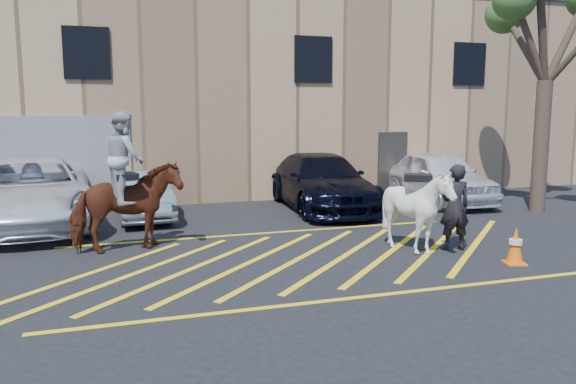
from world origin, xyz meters
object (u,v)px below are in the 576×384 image
object	(u,v)px
car_blue_suv	(321,182)
saddled_white	(417,210)
car_white_pickup	(32,193)
mounted_bay	(126,196)
car_silver_sedan	(142,195)
tree	(549,12)
car_white_suv	(439,177)
traffic_cone	(515,245)
handler	(455,207)

from	to	relation	value
car_blue_suv	saddled_white	distance (m)	5.58
car_white_pickup	mounted_bay	distance (m)	4.11
car_silver_sedan	tree	bearing A→B (deg)	-15.08
car_white_suv	traffic_cone	xyz separation A→B (m)	(-2.72, -6.90, -0.47)
car_white_pickup	mounted_bay	bearing A→B (deg)	-61.88
saddled_white	car_white_pickup	bearing A→B (deg)	145.73
car_blue_suv	tree	world-z (taller)	tree
car_white_suv	saddled_white	size ratio (longest dim) A/B	2.31
car_blue_suv	car_white_suv	xyz separation A→B (m)	(4.05, -0.05, 0.02)
car_silver_sedan	mounted_bay	xyz separation A→B (m)	(-0.55, -3.74, 0.55)
car_silver_sedan	mounted_bay	size ratio (longest dim) A/B	1.32
traffic_cone	handler	bearing A→B (deg)	110.40
mounted_bay	traffic_cone	bearing A→B (deg)	-25.11
handler	mounted_bay	size ratio (longest dim) A/B	0.63
car_silver_sedan	car_blue_suv	bearing A→B (deg)	-3.69
car_white_suv	handler	distance (m)	6.43
tree	traffic_cone	bearing A→B (deg)	-135.10
car_white_pickup	saddled_white	world-z (taller)	saddled_white
car_white_pickup	car_silver_sedan	world-z (taller)	car_white_pickup
car_white_suv	mounted_bay	xyz separation A→B (m)	(-9.86, -3.55, 0.36)
car_blue_suv	mounted_bay	bearing A→B (deg)	-144.60
mounted_bay	saddled_white	distance (m)	6.10
car_blue_suv	traffic_cone	size ratio (longest dim) A/B	7.71
handler	mounted_bay	bearing A→B (deg)	-8.80
tree	handler	bearing A→B (deg)	-147.55
car_white_pickup	handler	xyz separation A→B (m)	(8.85, -5.47, 0.05)
traffic_cone	car_blue_suv	bearing A→B (deg)	100.90
tree	car_white_suv	bearing A→B (deg)	128.01
car_white_suv	traffic_cone	distance (m)	7.43
handler	mounted_bay	xyz separation A→B (m)	(-6.65, 2.02, 0.27)
car_white_pickup	car_blue_suv	bearing A→B (deg)	-3.37
car_white_pickup	saddled_white	size ratio (longest dim) A/B	2.97
handler	saddled_white	distance (m)	0.89
car_silver_sedan	saddled_white	distance (m)	7.74
car_white_pickup	saddled_white	distance (m)	9.64
car_blue_suv	car_white_suv	bearing A→B (deg)	2.79
saddled_white	tree	xyz separation A→B (m)	(5.94, 3.17, 4.79)
saddled_white	traffic_cone	size ratio (longest dim) A/B	2.89
car_white_pickup	handler	distance (m)	10.41
handler	traffic_cone	world-z (taller)	handler
car_white_suv	tree	distance (m)	5.71
tree	saddled_white	bearing A→B (deg)	-151.87
mounted_bay	traffic_cone	distance (m)	7.93
car_blue_suv	handler	bearing A→B (deg)	-77.91
car_white_suv	car_silver_sedan	bearing A→B (deg)	-176.57
traffic_cone	tree	world-z (taller)	tree
handler	saddled_white	bearing A→B (deg)	5.57
car_silver_sedan	car_white_suv	xyz separation A→B (m)	(9.31, -0.19, 0.19)
car_silver_sedan	traffic_cone	xyz separation A→B (m)	(6.59, -7.09, -0.28)
car_white_pickup	car_blue_suv	size ratio (longest dim) A/B	1.11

